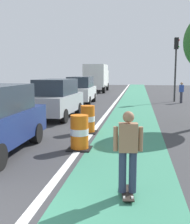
{
  "coord_description": "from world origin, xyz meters",
  "views": [
    {
      "loc": [
        2.73,
        -3.73,
        2.44
      ],
      "look_at": [
        1.3,
        5.82,
        1.1
      ],
      "focal_mm": 47.05,
      "sensor_mm": 36.0,
      "label": 1
    }
  ],
  "objects_px": {
    "delivery_truck_down_block": "(97,76)",
    "traffic_light_corner": "(176,58)",
    "pedestrian_crossing": "(181,92)",
    "traffic_barrel_mid": "(88,119)",
    "skateboarder_on_lane": "(128,151)",
    "traffic_barrel_front": "(79,133)",
    "parked_suv_third": "(81,90)",
    "parked_suv_second": "(56,98)"
  },
  "relations": [
    {
      "from": "traffic_barrel_mid",
      "to": "delivery_truck_down_block",
      "type": "bearing_deg",
      "value": 97.26
    },
    {
      "from": "parked_suv_third",
      "to": "traffic_barrel_front",
      "type": "height_order",
      "value": "parked_suv_third"
    },
    {
      "from": "skateboarder_on_lane",
      "to": "traffic_light_corner",
      "type": "bearing_deg",
      "value": 80.82
    },
    {
      "from": "pedestrian_crossing",
      "to": "traffic_light_corner",
      "type": "bearing_deg",
      "value": 109.17
    },
    {
      "from": "traffic_barrel_front",
      "to": "delivery_truck_down_block",
      "type": "bearing_deg",
      "value": 96.96
    },
    {
      "from": "delivery_truck_down_block",
      "to": "traffic_light_corner",
      "type": "bearing_deg",
      "value": -53.28
    },
    {
      "from": "delivery_truck_down_block",
      "to": "traffic_light_corner",
      "type": "relative_size",
      "value": 1.5
    },
    {
      "from": "skateboarder_on_lane",
      "to": "traffic_light_corner",
      "type": "height_order",
      "value": "traffic_light_corner"
    },
    {
      "from": "parked_suv_second",
      "to": "pedestrian_crossing",
      "type": "height_order",
      "value": "parked_suv_second"
    },
    {
      "from": "traffic_barrel_mid",
      "to": "traffic_light_corner",
      "type": "bearing_deg",
      "value": 69.58
    },
    {
      "from": "traffic_light_corner",
      "to": "pedestrian_crossing",
      "type": "height_order",
      "value": "traffic_light_corner"
    },
    {
      "from": "parked_suv_third",
      "to": "traffic_barrel_mid",
      "type": "relative_size",
      "value": 4.26
    },
    {
      "from": "pedestrian_crossing",
      "to": "parked_suv_third",
      "type": "bearing_deg",
      "value": -169.37
    },
    {
      "from": "parked_suv_third",
      "to": "pedestrian_crossing",
      "type": "bearing_deg",
      "value": 10.63
    },
    {
      "from": "traffic_light_corner",
      "to": "skateboarder_on_lane",
      "type": "bearing_deg",
      "value": -99.18
    },
    {
      "from": "parked_suv_second",
      "to": "traffic_light_corner",
      "type": "height_order",
      "value": "traffic_light_corner"
    },
    {
      "from": "traffic_barrel_front",
      "to": "skateboarder_on_lane",
      "type": "bearing_deg",
      "value": -63.65
    },
    {
      "from": "skateboarder_on_lane",
      "to": "traffic_barrel_front",
      "type": "height_order",
      "value": "skateboarder_on_lane"
    },
    {
      "from": "traffic_barrel_mid",
      "to": "delivery_truck_down_block",
      "type": "xyz_separation_m",
      "value": [
        -3.02,
        23.7,
        1.31
      ]
    },
    {
      "from": "traffic_barrel_mid",
      "to": "traffic_light_corner",
      "type": "distance_m",
      "value": 14.3
    },
    {
      "from": "delivery_truck_down_block",
      "to": "traffic_light_corner",
      "type": "distance_m",
      "value": 13.32
    },
    {
      "from": "parked_suv_third",
      "to": "pedestrian_crossing",
      "type": "distance_m",
      "value": 7.79
    },
    {
      "from": "traffic_barrel_front",
      "to": "traffic_barrel_mid",
      "type": "bearing_deg",
      "value": 94.17
    },
    {
      "from": "skateboarder_on_lane",
      "to": "traffic_barrel_mid",
      "type": "relative_size",
      "value": 1.55
    },
    {
      "from": "parked_suv_second",
      "to": "traffic_barrel_mid",
      "type": "xyz_separation_m",
      "value": [
        2.27,
        -3.44,
        -0.5
      ]
    },
    {
      "from": "delivery_truck_down_block",
      "to": "traffic_barrel_mid",
      "type": "bearing_deg",
      "value": -82.74
    },
    {
      "from": "parked_suv_second",
      "to": "traffic_light_corner",
      "type": "bearing_deg",
      "value": 53.52
    },
    {
      "from": "delivery_truck_down_block",
      "to": "skateboarder_on_lane",
      "type": "bearing_deg",
      "value": -80.71
    },
    {
      "from": "skateboarder_on_lane",
      "to": "parked_suv_third",
      "type": "bearing_deg",
      "value": 104.38
    },
    {
      "from": "traffic_barrel_front",
      "to": "traffic_light_corner",
      "type": "bearing_deg",
      "value": 73.32
    },
    {
      "from": "traffic_barrel_front",
      "to": "pedestrian_crossing",
      "type": "xyz_separation_m",
      "value": [
        5.07,
        14.59,
        0.33
      ]
    },
    {
      "from": "traffic_light_corner",
      "to": "pedestrian_crossing",
      "type": "xyz_separation_m",
      "value": [
        0.38,
        -1.08,
        -2.64
      ]
    },
    {
      "from": "parked_suv_third",
      "to": "delivery_truck_down_block",
      "type": "xyz_separation_m",
      "value": [
        -0.62,
        13.11,
        0.81
      ]
    },
    {
      "from": "traffic_light_corner",
      "to": "traffic_barrel_front",
      "type": "bearing_deg",
      "value": -106.68
    },
    {
      "from": "skateboarder_on_lane",
      "to": "parked_suv_third",
      "type": "distance_m",
      "value": 16.98
    },
    {
      "from": "parked_suv_third",
      "to": "traffic_barrel_mid",
      "type": "height_order",
      "value": "parked_suv_third"
    },
    {
      "from": "parked_suv_second",
      "to": "delivery_truck_down_block",
      "type": "distance_m",
      "value": 20.29
    },
    {
      "from": "skateboarder_on_lane",
      "to": "traffic_barrel_front",
      "type": "relative_size",
      "value": 1.55
    },
    {
      "from": "traffic_barrel_front",
      "to": "traffic_barrel_mid",
      "type": "height_order",
      "value": "same"
    },
    {
      "from": "parked_suv_second",
      "to": "traffic_barrel_front",
      "type": "bearing_deg",
      "value": -67.72
    },
    {
      "from": "skateboarder_on_lane",
      "to": "parked_suv_second",
      "type": "xyz_separation_m",
      "value": [
        -4.09,
        9.29,
        0.12
      ]
    },
    {
      "from": "traffic_barrel_mid",
      "to": "pedestrian_crossing",
      "type": "distance_m",
      "value": 13.13
    }
  ]
}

